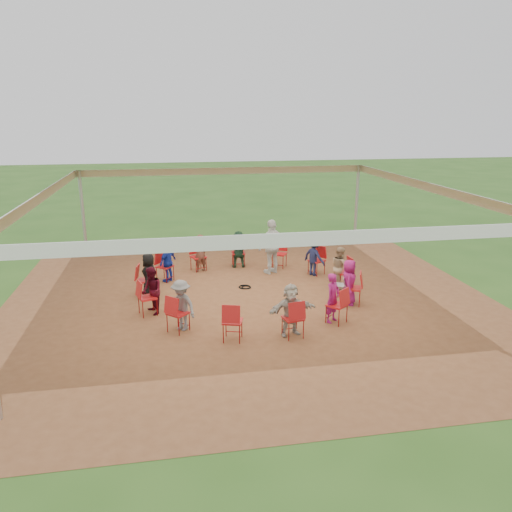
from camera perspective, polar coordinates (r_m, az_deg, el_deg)
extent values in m
plane|color=#2A5119|center=(13.87, -0.87, -4.57)|extent=(80.00, 80.00, 0.00)
plane|color=brown|center=(13.86, -0.87, -4.54)|extent=(13.00, 13.00, 0.00)
cylinder|color=#B2B2B7|center=(18.37, -19.17, 4.53)|extent=(0.12, 0.12, 3.00)
cylinder|color=#B2B2B7|center=(19.46, 11.41, 5.71)|extent=(0.12, 0.12, 3.00)
plane|color=white|center=(13.12, -0.92, 7.80)|extent=(10.30, 10.30, 0.00)
cube|color=white|center=(8.19, 4.88, 1.88)|extent=(10.30, 0.03, 0.24)
cube|color=white|center=(18.20, -3.56, 9.68)|extent=(10.30, 0.03, 0.24)
cube|color=white|center=(13.33, -23.47, 6.10)|extent=(0.03, 10.30, 0.24)
cube|color=white|center=(14.85, 19.27, 7.41)|extent=(0.03, 10.30, 0.24)
imported|color=#92155F|center=(13.30, 10.56, -2.95)|extent=(0.54, 0.68, 1.21)
imported|color=#9E815F|center=(14.51, 9.60, -1.29)|extent=(0.38, 0.61, 1.21)
imported|color=#171D3E|center=(15.51, 6.67, -0.05)|extent=(0.75, 0.87, 1.21)
imported|color=#20432D|center=(16.25, -2.00, 0.80)|extent=(1.14, 0.47, 1.21)
imported|color=brown|center=(15.88, -6.42, 0.34)|extent=(0.52, 0.45, 1.21)
imported|color=#172C9C|center=(15.07, -10.04, -0.67)|extent=(0.72, 0.79, 1.21)
imported|color=black|center=(13.94, -12.12, -2.15)|extent=(0.42, 0.64, 1.21)
imported|color=#3D0714|center=(12.71, -11.82, -3.92)|extent=(0.51, 0.67, 1.21)
imported|color=slate|center=(11.67, -8.54, -5.58)|extent=(0.83, 0.82, 1.21)
imported|color=#AAA295|center=(11.31, 3.99, -6.14)|extent=(1.19, 0.63, 1.21)
imported|color=#92155F|center=(12.13, 8.78, -4.75)|extent=(0.53, 0.50, 1.21)
imported|color=silver|center=(15.56, 1.86, 1.08)|extent=(1.13, 0.90, 1.72)
torus|color=black|center=(14.49, -1.31, -3.55)|extent=(0.41, 0.41, 0.03)
torus|color=black|center=(14.46, -1.12, -3.59)|extent=(0.33, 0.33, 0.03)
cube|color=#B7B7BC|center=(13.34, 9.60, -3.27)|extent=(0.35, 0.40, 0.02)
cube|color=#B7B7BC|center=(13.30, 10.12, -2.82)|extent=(0.20, 0.34, 0.22)
cube|color=#CCE0FF|center=(13.30, 10.08, -2.82)|extent=(0.17, 0.29, 0.19)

